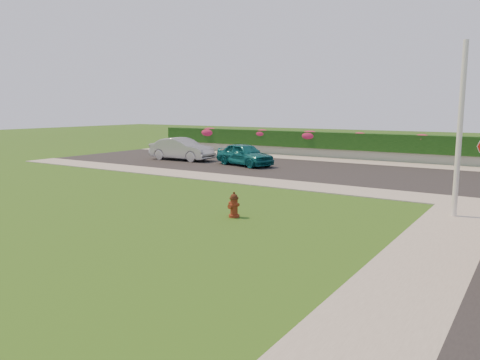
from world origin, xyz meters
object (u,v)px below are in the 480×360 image
Objects in this scene: sedan_teal at (245,154)px; sedan_silver at (182,149)px; fire_hydrant at (234,205)px; utility_pole at (460,131)px.

sedan_silver is (-4.84, 0.20, 0.06)m from sedan_teal.
fire_hydrant is 7.16m from utility_pole.
sedan_silver is at bearing 103.68° from sedan_teal.
utility_pole is (5.69, 3.70, 2.28)m from fire_hydrant.
fire_hydrant is at bearing -136.61° from sedan_silver.
fire_hydrant is 0.21× the size of sedan_teal.
utility_pole is at bearing 46.17° from fire_hydrant.
fire_hydrant is at bearing -147.00° from utility_pole.
sedan_teal is 4.84m from sedan_silver.
utility_pole is at bearing -115.66° from sedan_silver.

